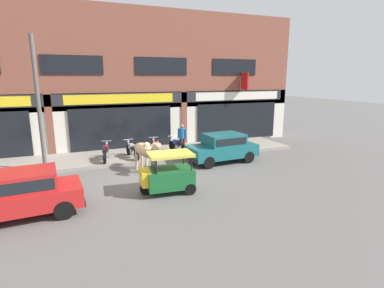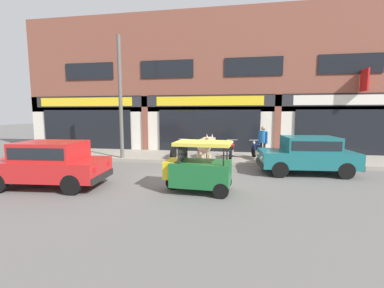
{
  "view_description": "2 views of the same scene",
  "coord_description": "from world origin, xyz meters",
  "px_view_note": "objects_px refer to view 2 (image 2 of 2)",
  "views": [
    {
      "loc": [
        -2.55,
        -12.1,
        4.24
      ],
      "look_at": [
        2.61,
        1.0,
        1.1
      ],
      "focal_mm": 28.0,
      "sensor_mm": 36.0,
      "label": 1
    },
    {
      "loc": [
        1.56,
        -9.33,
        2.35
      ],
      "look_at": [
        -0.2,
        1.0,
        1.09
      ],
      "focal_mm": 24.0,
      "sensor_mm": 36.0,
      "label": 2
    }
  ],
  "objects_px": {
    "cow": "(204,146)",
    "motorcycle_0": "(179,150)",
    "pedestrian": "(263,139)",
    "motorcycle_2": "(231,151)",
    "utility_pole": "(120,98)",
    "car_1": "(50,162)",
    "auto_rickshaw": "(199,170)",
    "motorcycle_1": "(205,150)",
    "motorcycle_3": "(258,151)",
    "car_0": "(307,153)"
  },
  "relations": [
    {
      "from": "cow",
      "to": "motorcycle_2",
      "type": "distance_m",
      "value": 2.43
    },
    {
      "from": "car_1",
      "to": "auto_rickshaw",
      "type": "bearing_deg",
      "value": 3.9
    },
    {
      "from": "cow",
      "to": "pedestrian",
      "type": "relative_size",
      "value": 1.29
    },
    {
      "from": "motorcycle_0",
      "to": "utility_pole",
      "type": "xyz_separation_m",
      "value": [
        -2.74,
        -0.59,
        2.55
      ]
    },
    {
      "from": "car_1",
      "to": "motorcycle_0",
      "type": "bearing_deg",
      "value": 60.26
    },
    {
      "from": "pedestrian",
      "to": "utility_pole",
      "type": "relative_size",
      "value": 0.27
    },
    {
      "from": "cow",
      "to": "motorcycle_0",
      "type": "xyz_separation_m",
      "value": [
        -1.54,
        2.08,
        -0.47
      ]
    },
    {
      "from": "car_0",
      "to": "auto_rickshaw",
      "type": "height_order",
      "value": "auto_rickshaw"
    },
    {
      "from": "car_1",
      "to": "motorcycle_2",
      "type": "xyz_separation_m",
      "value": [
        5.62,
        5.31,
        -0.27
      ]
    },
    {
      "from": "motorcycle_1",
      "to": "motorcycle_3",
      "type": "xyz_separation_m",
      "value": [
        2.54,
        0.12,
        0.0
      ]
    },
    {
      "from": "motorcycle_0",
      "to": "motorcycle_1",
      "type": "height_order",
      "value": "same"
    },
    {
      "from": "pedestrian",
      "to": "motorcycle_3",
      "type": "bearing_deg",
      "value": 147.66
    },
    {
      "from": "cow",
      "to": "motorcycle_1",
      "type": "xyz_separation_m",
      "value": [
        -0.2,
        2.07,
        -0.47
      ]
    },
    {
      "from": "motorcycle_1",
      "to": "cow",
      "type": "bearing_deg",
      "value": -84.37
    },
    {
      "from": "car_1",
      "to": "car_0",
      "type": "bearing_deg",
      "value": 20.98
    },
    {
      "from": "cow",
      "to": "motorcycle_0",
      "type": "relative_size",
      "value": 1.15
    },
    {
      "from": "auto_rickshaw",
      "to": "motorcycle_2",
      "type": "xyz_separation_m",
      "value": [
        0.88,
        4.99,
        -0.12
      ]
    },
    {
      "from": "car_0",
      "to": "utility_pole",
      "type": "xyz_separation_m",
      "value": [
        -8.3,
        1.39,
        2.28
      ]
    },
    {
      "from": "motorcycle_3",
      "to": "pedestrian",
      "type": "xyz_separation_m",
      "value": [
        0.2,
        -0.13,
        0.6
      ]
    },
    {
      "from": "pedestrian",
      "to": "car_0",
      "type": "bearing_deg",
      "value": -52.82
    },
    {
      "from": "motorcycle_2",
      "to": "utility_pole",
      "type": "relative_size",
      "value": 0.31
    },
    {
      "from": "car_0",
      "to": "motorcycle_3",
      "type": "distance_m",
      "value": 2.7
    },
    {
      "from": "motorcycle_2",
      "to": "motorcycle_3",
      "type": "xyz_separation_m",
      "value": [
        1.26,
        0.06,
        0.0
      ]
    },
    {
      "from": "utility_pole",
      "to": "motorcycle_1",
      "type": "bearing_deg",
      "value": 8.0
    },
    {
      "from": "utility_pole",
      "to": "pedestrian",
      "type": "bearing_deg",
      "value": 4.73
    },
    {
      "from": "motorcycle_1",
      "to": "motorcycle_3",
      "type": "height_order",
      "value": "same"
    },
    {
      "from": "cow",
      "to": "utility_pole",
      "type": "xyz_separation_m",
      "value": [
        -4.28,
        1.5,
        2.08
      ]
    },
    {
      "from": "auto_rickshaw",
      "to": "motorcycle_1",
      "type": "bearing_deg",
      "value": 94.66
    },
    {
      "from": "motorcycle_3",
      "to": "pedestrian",
      "type": "bearing_deg",
      "value": -32.34
    },
    {
      "from": "car_0",
      "to": "utility_pole",
      "type": "height_order",
      "value": "utility_pole"
    },
    {
      "from": "motorcycle_0",
      "to": "motorcycle_3",
      "type": "relative_size",
      "value": 1.01
    },
    {
      "from": "cow",
      "to": "pedestrian",
      "type": "distance_m",
      "value": 3.27
    },
    {
      "from": "motorcycle_0",
      "to": "pedestrian",
      "type": "height_order",
      "value": "pedestrian"
    },
    {
      "from": "car_0",
      "to": "motorcycle_2",
      "type": "distance_m",
      "value": 3.59
    },
    {
      "from": "cow",
      "to": "auto_rickshaw",
      "type": "distance_m",
      "value": 2.89
    },
    {
      "from": "motorcycle_3",
      "to": "car_1",
      "type": "bearing_deg",
      "value": -142.03
    },
    {
      "from": "motorcycle_1",
      "to": "motorcycle_2",
      "type": "height_order",
      "value": "same"
    },
    {
      "from": "car_1",
      "to": "utility_pole",
      "type": "bearing_deg",
      "value": 86.68
    },
    {
      "from": "motorcycle_0",
      "to": "motorcycle_2",
      "type": "height_order",
      "value": "same"
    },
    {
      "from": "pedestrian",
      "to": "utility_pole",
      "type": "distance_m",
      "value": 7.11
    },
    {
      "from": "cow",
      "to": "car_0",
      "type": "distance_m",
      "value": 4.03
    },
    {
      "from": "motorcycle_0",
      "to": "utility_pole",
      "type": "distance_m",
      "value": 3.79
    },
    {
      "from": "motorcycle_2",
      "to": "utility_pole",
      "type": "distance_m",
      "value": 5.96
    },
    {
      "from": "car_1",
      "to": "auto_rickshaw",
      "type": "relative_size",
      "value": 1.83
    },
    {
      "from": "motorcycle_1",
      "to": "pedestrian",
      "type": "distance_m",
      "value": 2.81
    },
    {
      "from": "motorcycle_3",
      "to": "pedestrian",
      "type": "relative_size",
      "value": 1.11
    },
    {
      "from": "pedestrian",
      "to": "utility_pole",
      "type": "height_order",
      "value": "utility_pole"
    },
    {
      "from": "cow",
      "to": "motorcycle_0",
      "type": "height_order",
      "value": "cow"
    },
    {
      "from": "auto_rickshaw",
      "to": "motorcycle_3",
      "type": "distance_m",
      "value": 5.48
    },
    {
      "from": "car_1",
      "to": "pedestrian",
      "type": "xyz_separation_m",
      "value": [
        7.09,
        5.24,
        0.32
      ]
    }
  ]
}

